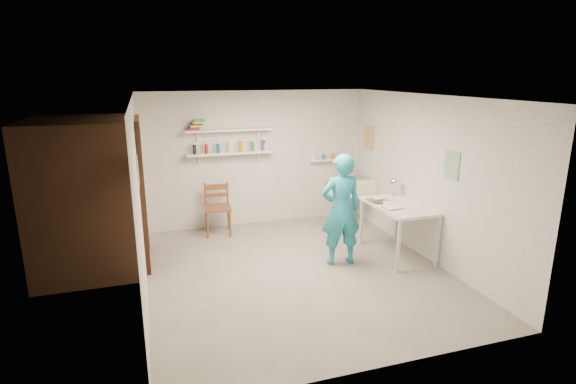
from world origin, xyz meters
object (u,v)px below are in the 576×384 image
object	(u,v)px
man	(341,210)
wooden_chair	(217,208)
belfast_sink	(358,186)
work_table	(397,230)
wall_clock	(334,188)
desk_lamp	(395,182)

from	to	relation	value
man	wooden_chair	bearing A→B (deg)	-46.63
belfast_sink	man	world-z (taller)	man
belfast_sink	wooden_chair	distance (m)	2.56
man	work_table	xyz separation A→B (m)	(0.95, 0.02, -0.41)
wall_clock	desk_lamp	bearing A→B (deg)	16.64
belfast_sink	man	xyz separation A→B (m)	(-1.06, -1.61, 0.11)
belfast_sink	wooden_chair	xyz separation A→B (m)	(-2.55, 0.15, -0.23)
wall_clock	desk_lamp	xyz separation A→B (m)	(1.16, 0.28, -0.06)
wall_clock	man	bearing A→B (deg)	-83.59
man	wooden_chair	size ratio (longest dim) A/B	1.72
belfast_sink	desk_lamp	world-z (taller)	desk_lamp
man	work_table	size ratio (longest dim) A/B	1.36
wooden_chair	work_table	distance (m)	2.99
belfast_sink	wall_clock	distance (m)	1.80
wall_clock	wooden_chair	xyz separation A→B (m)	(-1.47, 1.54, -0.61)
wooden_chair	desk_lamp	world-z (taller)	desk_lamp
wooden_chair	man	bearing A→B (deg)	-44.54
wall_clock	desk_lamp	world-z (taller)	wall_clock
man	desk_lamp	size ratio (longest dim) A/B	10.86
man	wooden_chair	distance (m)	2.33
wooden_chair	desk_lamp	size ratio (longest dim) A/B	6.30
belfast_sink	wall_clock	world-z (taller)	wall_clock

